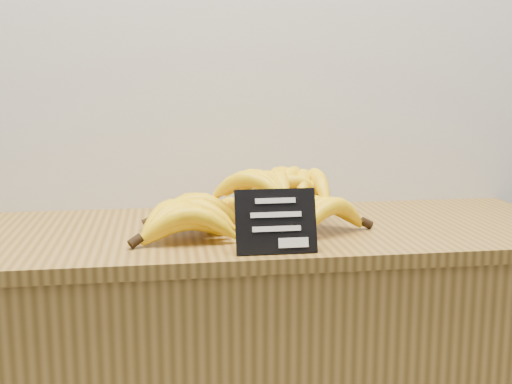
% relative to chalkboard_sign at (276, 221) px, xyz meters
% --- Properties ---
extents(counter_top, '(1.46, 0.54, 0.03)m').
position_rel_chalkboard_sign_xyz_m(counter_top, '(-0.01, 0.22, -0.08)').
color(counter_top, olive).
rests_on(counter_top, counter).
extents(chalkboard_sign, '(0.16, 0.04, 0.12)m').
position_rel_chalkboard_sign_xyz_m(chalkboard_sign, '(0.00, 0.00, 0.00)').
color(chalkboard_sign, black).
rests_on(chalkboard_sign, counter_top).
extents(banana_pile, '(0.53, 0.34, 0.13)m').
position_rel_chalkboard_sign_xyz_m(banana_pile, '(-0.02, 0.21, -0.01)').
color(banana_pile, yellow).
rests_on(banana_pile, counter_top).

